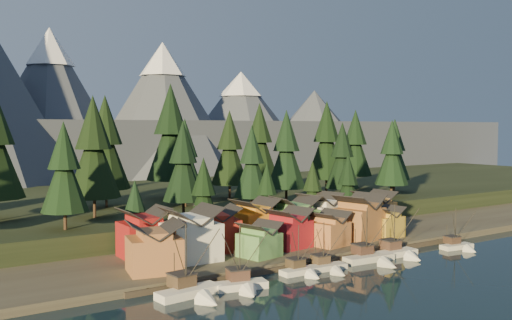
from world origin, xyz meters
TOP-DOWN VIEW (x-y plane):
  - ground at (0.00, 0.00)m, footprint 500.00×500.00m
  - shore_strip at (0.00, 40.00)m, footprint 400.00×50.00m
  - hillside at (0.00, 90.00)m, footprint 420.00×100.00m
  - dock at (0.00, 16.50)m, footprint 80.00×4.00m
  - mountain_ridge at (-4.20, 213.59)m, footprint 560.00×190.00m
  - boat_0 at (-30.77, 9.13)m, footprint 11.43×12.23m
  - boat_1 at (-21.88, 8.29)m, footprint 9.51×10.16m
  - boat_2 at (-7.36, 10.53)m, footprint 8.02×8.73m
  - boat_3 at (-1.77, 9.93)m, footprint 9.07×9.74m
  - boat_4 at (10.19, 10.13)m, footprint 11.56×12.46m
  - boat_5 at (18.43, 10.52)m, footprint 9.93×10.73m
  - boat_6 at (34.97, 8.17)m, footprint 8.25×8.78m
  - house_front_0 at (-31.60, 22.26)m, footprint 10.58×10.20m
  - house_front_1 at (-22.16, 26.67)m, footprint 10.19×9.79m
  - house_front_2 at (-9.39, 21.91)m, footprint 8.36×8.40m
  - house_front_3 at (0.52, 25.54)m, footprint 9.25×8.93m
  - house_front_4 at (9.01, 22.49)m, footprint 8.49×8.95m
  - house_front_5 at (19.36, 23.64)m, footprint 11.35×10.66m
  - house_front_6 at (26.53, 22.35)m, footprint 7.48×7.12m
  - house_back_0 at (-28.47, 34.36)m, footprint 8.98×8.63m
  - house_back_1 at (-13.72, 30.93)m, footprint 9.93×10.01m
  - house_back_2 at (-1.76, 35.19)m, footprint 9.45×8.77m
  - house_back_3 at (8.17, 33.32)m, footprint 10.06×9.11m
  - house_back_4 at (16.81, 34.52)m, footprint 10.40×10.13m
  - house_back_5 at (31.91, 31.41)m, footprint 8.40×8.50m
  - tree_hill_2 at (-40.00, 48.00)m, footprint 9.60×9.60m
  - tree_hill_3 at (-30.00, 60.00)m, footprint 12.25×12.25m
  - tree_hill_4 at (-22.00, 75.00)m, footprint 12.66×12.66m
  - tree_hill_5 at (-12.00, 50.00)m, footprint 9.74×9.74m
  - tree_hill_6 at (-4.00, 65.00)m, footprint 10.06×10.06m
  - tree_hill_7 at (6.00, 48.00)m, footprint 9.24×9.24m
  - tree_hill_8 at (14.00, 72.00)m, footprint 11.17×11.17m
  - tree_hill_9 at (22.00, 55.00)m, footprint 11.11×11.11m
  - tree_hill_10 at (30.00, 80.00)m, footprint 12.37×12.37m
  - tree_hill_11 at (38.00, 50.00)m, footprint 9.66×9.66m
  - tree_hill_12 at (46.00, 66.00)m, footprint 12.58×12.58m
  - tree_hill_13 at (56.00, 48.00)m, footprint 10.00×10.00m
  - tree_hill_14 at (64.00, 72.00)m, footprint 11.59×11.59m
  - tree_hill_15 at (0.00, 82.00)m, footprint 14.52×14.52m
  - tree_hill_17 at (68.00, 58.00)m, footprint 10.23×10.23m
  - tree_shore_0 at (-28.00, 40.00)m, footprint 6.37×6.37m
  - tree_shore_1 at (-12.00, 40.00)m, footprint 8.15×8.15m
  - tree_shore_2 at (5.00, 40.00)m, footprint 7.36×7.36m
  - tree_shore_3 at (19.00, 40.00)m, footprint 7.38×7.38m
  - tree_shore_4 at (31.00, 40.00)m, footprint 8.03×8.03m

SIDE VIEW (x-z plane):
  - ground at x=0.00m, z-range 0.00..0.00m
  - dock at x=0.00m, z-range 0.00..1.00m
  - shore_strip at x=0.00m, z-range 0.00..1.50m
  - boat_3 at x=-1.77m, z-range -3.16..6.97m
  - boat_6 at x=34.97m, z-range -3.03..6.99m
  - boat_2 at x=-7.36m, z-range -3.05..7.03m
  - boat_4 at x=10.19m, z-range -3.86..8.26m
  - boat_5 at x=18.43m, z-range -3.69..8.45m
  - boat_1 at x=-21.88m, z-range -3.56..8.39m
  - boat_0 at x=-30.77m, z-range -4.01..8.90m
  - hillside at x=0.00m, z-range 0.00..6.00m
  - house_front_2 at x=-9.39m, z-range 1.67..8.52m
  - house_front_6 at x=26.53m, z-range 1.68..8.73m
  - house_front_4 at x=9.01m, z-range 1.69..9.08m
  - house_front_3 at x=0.52m, z-range 1.71..10.05m
  - house_front_0 at x=-31.60m, z-range 1.73..10.74m
  - house_back_1 at x=-13.72m, z-range 1.73..11.01m
  - house_back_5 at x=31.91m, z-range 1.74..11.18m
  - house_back_2 at x=-1.76m, z-range 1.74..11.24m
  - house_back_3 at x=8.17m, z-range 1.74..11.31m
  - house_back_4 at x=16.81m, z-range 1.74..11.40m
  - house_back_0 at x=-28.47m, z-range 1.74..11.44m
  - house_front_5 at x=19.36m, z-range 1.76..12.00m
  - house_front_1 at x=-22.16m, z-range 1.76..12.12m
  - tree_shore_0 at x=-28.00m, z-range 2.18..17.03m
  - tree_shore_2 at x=5.00m, z-range 2.29..19.45m
  - tree_shore_3 at x=19.00m, z-range 2.29..19.50m
  - tree_shore_4 at x=31.00m, z-range 2.37..21.07m
  - tree_shore_1 at x=-12.00m, z-range 2.38..21.37m
  - tree_hill_7 at x=6.00m, z-range 7.00..28.54m
  - tree_hill_2 at x=-40.00m, z-range 7.04..29.41m
  - tree_hill_11 at x=38.00m, z-range 7.05..29.55m
  - tree_hill_5 at x=-12.00m, z-range 7.06..29.74m
  - tree_hill_13 at x=56.00m, z-range 7.08..30.38m
  - tree_hill_6 at x=-4.00m, z-range 7.09..30.53m
  - tree_hill_17 at x=68.00m, z-range 7.11..30.95m
  - tree_hill_9 at x=22.00m, z-range 7.21..33.08m
  - tree_hill_8 at x=14.00m, z-range 7.21..33.24m
  - tree_hill_14 at x=64.00m, z-range 7.26..34.25m
  - tree_hill_3 at x=-30.00m, z-range 7.33..35.86m
  - tree_hill_10 at x=30.00m, z-range 7.35..36.16m
  - tree_hill_12 at x=46.00m, z-range 7.37..36.68m
  - tree_hill_4 at x=-22.00m, z-range 7.38..36.88m
  - tree_hill_15 at x=0.00m, z-range 7.58..41.42m
  - mountain_ridge at x=-4.20m, z-range -18.94..71.06m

